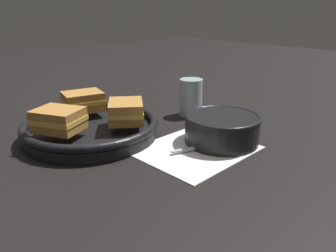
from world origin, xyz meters
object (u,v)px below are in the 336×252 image
(skillet, at_px, (91,128))
(sandwich_near_left, at_px, (126,111))
(spoon, at_px, (216,144))
(drinking_glass, at_px, (191,98))
(sandwich_far_left, at_px, (59,120))
(sandwich_near_right, at_px, (83,101))
(soup_bowl, at_px, (222,127))

(skillet, bearing_deg, sandwich_near_left, -48.19)
(spoon, bearing_deg, drinking_glass, 75.38)
(sandwich_far_left, height_order, drinking_glass, drinking_glass)
(spoon, distance_m, sandwich_near_right, 0.35)
(soup_bowl, distance_m, sandwich_near_left, 0.22)
(skillet, bearing_deg, spoon, -54.51)
(sandwich_near_left, relative_size, drinking_glass, 1.19)
(skillet, distance_m, sandwich_near_right, 0.09)
(spoon, height_order, sandwich_far_left, sandwich_far_left)
(soup_bowl, relative_size, spoon, 1.11)
(soup_bowl, height_order, sandwich_far_left, sandwich_far_left)
(sandwich_near_left, xyz_separation_m, sandwich_near_right, (-0.03, 0.14, 0.00))
(drinking_glass, bearing_deg, soup_bowl, -116.57)
(sandwich_near_right, relative_size, drinking_glass, 1.07)
(drinking_glass, bearing_deg, spoon, -122.11)
(soup_bowl, height_order, spoon, soup_bowl)
(soup_bowl, height_order, skillet, soup_bowl)
(skillet, height_order, sandwich_near_right, sandwich_near_right)
(spoon, distance_m, skillet, 0.29)
(sandwich_near_left, bearing_deg, sandwich_far_left, 161.81)
(skillet, bearing_deg, drinking_glass, -7.78)
(spoon, bearing_deg, soup_bowl, 34.14)
(soup_bowl, bearing_deg, spoon, -163.35)
(skillet, distance_m, sandwich_far_left, 0.09)
(spoon, distance_m, sandwich_near_left, 0.21)
(sandwich_near_left, bearing_deg, sandwich_near_right, 101.81)
(sandwich_near_right, xyz_separation_m, drinking_glass, (0.26, -0.12, -0.01))
(soup_bowl, xyz_separation_m, skillet, (-0.20, 0.23, -0.02))
(sandwich_near_right, relative_size, sandwich_far_left, 0.91)
(soup_bowl, height_order, sandwich_near_right, sandwich_near_right)
(soup_bowl, relative_size, sandwich_far_left, 1.37)
(sandwich_near_right, distance_m, drinking_glass, 0.29)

